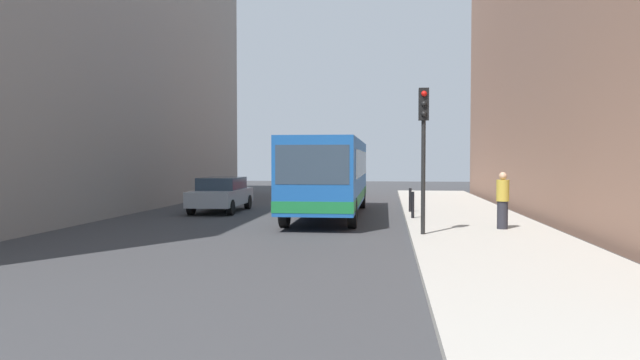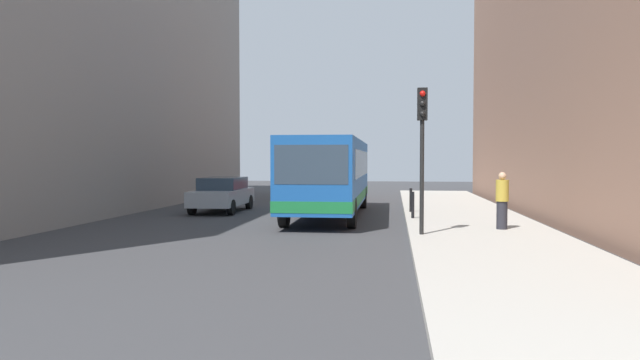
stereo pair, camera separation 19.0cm
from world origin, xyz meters
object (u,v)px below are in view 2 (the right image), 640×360
bollard_near (413,205)px  bollard_mid (411,200)px  car_beside_bus (222,194)px  car_behind_bus (339,185)px  bus (330,173)px  pedestrian_near_signal (502,201)px  traffic_light (422,133)px

bollard_near → bollard_mid: same height
car_beside_bus → car_behind_bus: (4.16, 9.32, 0.00)m
bus → pedestrian_near_signal: bearing=139.4°
traffic_light → bollard_mid: traffic_light is taller
traffic_light → bus: bearing=117.1°
bus → bollard_near: (3.19, -1.94, -1.10)m
car_beside_bus → car_behind_bus: same height
car_behind_bus → pedestrian_near_signal: pedestrian_near_signal is taller
bollard_mid → car_beside_bus: bearing=175.1°
bollard_near → bollard_mid: size_ratio=1.00×
car_behind_bus → traffic_light: bearing=99.2°
car_behind_bus → traffic_light: traffic_light is taller
car_beside_bus → pedestrian_near_signal: size_ratio=2.56×
bus → pedestrian_near_signal: size_ratio=6.40×
car_beside_bus → traffic_light: 11.40m
bollard_mid → pedestrian_near_signal: bearing=-64.7°
bollard_mid → pedestrian_near_signal: (2.57, -5.44, 0.39)m
car_beside_bus → traffic_light: (8.13, -7.66, 2.22)m
bus → car_behind_bus: bus is taller
bollard_mid → pedestrian_near_signal: size_ratio=0.55×
traffic_light → bollard_near: bearing=91.3°
car_beside_bus → bollard_near: size_ratio=4.65×
car_beside_bus → bollard_near: (8.03, -3.18, -0.16)m
bollard_near → bus: bearing=148.7°
car_behind_bus → pedestrian_near_signal: bearing=108.6°
bus → bollard_mid: size_ratio=11.61×
bus → bollard_mid: bearing=-170.4°
car_beside_bus → traffic_light: bearing=136.0°
car_behind_bus → traffic_light: (3.98, -16.98, 2.22)m
car_beside_bus → car_behind_bus: bearing=-114.7°
car_beside_bus → car_behind_bus: size_ratio=0.98×
pedestrian_near_signal → traffic_light: bearing=-77.6°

